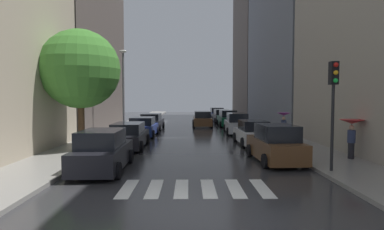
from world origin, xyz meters
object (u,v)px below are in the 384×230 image
car_midroad (202,119)px  street_tree_left (80,69)px  parked_car_right_second (253,133)px  lamp_post_left (123,85)px  parked_car_right_fourth (228,119)px  parked_car_right_fifth (221,116)px  traffic_light_right_corner (333,91)px  parked_car_left_nearest (103,152)px  parked_car_left_third (143,127)px  parked_car_right_third (237,124)px  parked_car_left_second (129,136)px  pedestrian_foreground (284,121)px  parked_car_right_sixth (217,114)px  parked_car_right_nearest (276,145)px  pedestrian_near_tree (352,129)px  parked_car_left_fourth (152,122)px

car_midroad → street_tree_left: street_tree_left is taller
parked_car_right_second → lamp_post_left: (-9.51, 5.61, 3.34)m
parked_car_right_fourth → street_tree_left: 18.86m
parked_car_right_fifth → traffic_light_right_corner: bearing=-178.9°
parked_car_left_nearest → traffic_light_right_corner: size_ratio=1.02×
parked_car_left_third → parked_car_right_fourth: size_ratio=0.92×
lamp_post_left → street_tree_left: bearing=-96.0°
parked_car_left_nearest → parked_car_right_third: (7.71, 13.67, 0.01)m
car_midroad → street_tree_left: size_ratio=0.69×
parked_car_left_second → pedestrian_foreground: pedestrian_foreground is taller
parked_car_right_sixth → lamp_post_left: (-9.48, -19.57, 3.31)m
lamp_post_left → parked_car_right_nearest: bearing=-49.7°
parked_car_left_third → parked_car_left_nearest: bearing=-178.7°
street_tree_left → lamp_post_left: lamp_post_left is taller
parked_car_right_fourth → pedestrian_near_tree: bearing=-170.3°
pedestrian_foreground → traffic_light_right_corner: traffic_light_right_corner is taller
parked_car_right_sixth → pedestrian_near_tree: bearing=-175.1°
parked_car_right_nearest → parked_car_right_fifth: (0.04, 24.51, -0.06)m
parked_car_left_fourth → parked_car_left_second: bearing=-178.6°
traffic_light_right_corner → lamp_post_left: size_ratio=0.63×
parked_car_right_third → car_midroad: bearing=23.8°
parked_car_right_third → traffic_light_right_corner: (1.52, -14.40, 2.47)m
pedestrian_foreground → parked_car_right_fourth: bearing=1.1°
parked_car_right_fourth → lamp_post_left: bearing=127.2°
parked_car_left_third → parked_car_right_nearest: parked_car_right_nearest is taller
parked_car_right_fourth → traffic_light_right_corner: (1.46, -21.07, 2.47)m
parked_car_left_fourth → car_midroad: car_midroad is taller
parked_car_right_third → pedestrian_near_tree: pedestrian_near_tree is taller
parked_car_right_third → pedestrian_foreground: pedestrian_foreground is taller
parked_car_right_nearest → lamp_post_left: (-9.45, 11.13, 3.25)m
parked_car_right_nearest → parked_car_left_nearest: bearing=99.5°
parked_car_left_second → traffic_light_right_corner: bearing=-126.5°
parked_car_right_third → lamp_post_left: (-9.48, -0.86, 3.27)m
parked_car_left_third → pedestrian_foreground: pedestrian_foreground is taller
parked_car_right_nearest → parked_car_right_sixth: 30.70m
parked_car_right_nearest → pedestrian_foreground: (2.31, 6.28, 0.67)m
parked_car_right_second → parked_car_right_third: size_ratio=0.90×
parked_car_right_second → traffic_light_right_corner: 8.46m
parked_car_right_sixth → traffic_light_right_corner: traffic_light_right_corner is taller
parked_car_right_third → street_tree_left: size_ratio=0.70×
parked_car_left_fourth → pedestrian_near_tree: 19.37m
parked_car_right_fifth → parked_car_right_sixth: 6.20m
parked_car_left_third → parked_car_left_fourth: (0.01, 5.74, 0.00)m
parked_car_left_nearest → car_midroad: (5.05, 20.33, -0.04)m
parked_car_left_second → car_midroad: 15.25m
parked_car_left_nearest → parked_car_left_fourth: (-0.01, 17.42, -0.07)m
parked_car_right_fourth → parked_car_left_nearest: bearing=158.1°
parked_car_right_second → pedestrian_near_tree: pedestrian_near_tree is taller
parked_car_left_second → pedestrian_foreground: bearing=-79.4°
parked_car_left_nearest → parked_car_left_fourth: parked_car_left_nearest is taller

